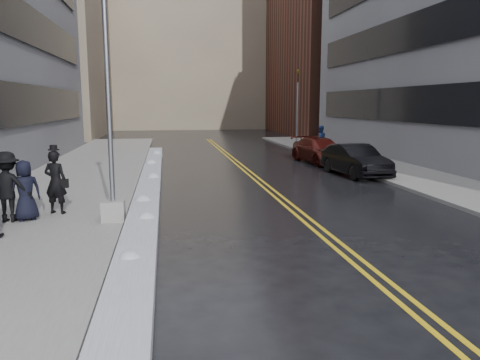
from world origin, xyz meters
name	(u,v)px	position (x,y,z in m)	size (l,w,h in m)	color
ground	(235,240)	(0.00, 0.00, 0.00)	(160.00, 160.00, 0.00)	black
sidewalk_west	(77,181)	(-5.75, 10.00, 0.07)	(5.50, 50.00, 0.15)	gray
sidewalk_east	(401,173)	(10.00, 10.00, 0.07)	(4.00, 50.00, 0.15)	gray
lane_line_left	(253,178)	(2.35, 10.00, 0.00)	(0.12, 50.00, 0.01)	gold
lane_line_right	(259,178)	(2.65, 10.00, 0.00)	(0.12, 50.00, 0.01)	gold
snow_ridge	(150,184)	(-2.45, 8.00, 0.17)	(0.90, 30.00, 0.34)	silver
building_west_far	(37,53)	(-15.50, 44.00, 9.00)	(14.00, 22.00, 18.00)	gray
building_east_far	(344,12)	(19.00, 42.00, 14.00)	(14.00, 20.00, 28.00)	#562D21
building_far	(189,53)	(2.00, 60.00, 11.00)	(36.00, 16.00, 22.00)	gray
lamppost	(110,139)	(-3.30, 2.00, 2.53)	(0.65, 0.65, 7.62)	gray
fire_hydrant	(383,164)	(9.00, 10.00, 0.55)	(0.26, 0.26, 0.73)	maroon
traffic_signal	(297,105)	(8.50, 24.00, 3.40)	(0.16, 0.20, 6.00)	gray
pedestrian_fedora	(56,182)	(-5.14, 3.22, 1.14)	(0.72, 0.47, 1.98)	black
pedestrian_c	(25,190)	(-5.83, 2.44, 1.04)	(0.87, 0.57, 1.78)	black
pedestrian_e	(8,187)	(-6.28, 2.38, 1.17)	(1.32, 0.76, 2.04)	black
pedestrian_east	(320,140)	(8.66, 18.76, 1.10)	(0.93, 0.72, 1.91)	navy
car_black	(355,160)	(7.50, 9.96, 0.78)	(1.65, 4.74, 1.56)	black
car_maroon	(320,150)	(7.46, 15.21, 0.75)	(2.10, 5.17, 1.50)	#3E0D09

